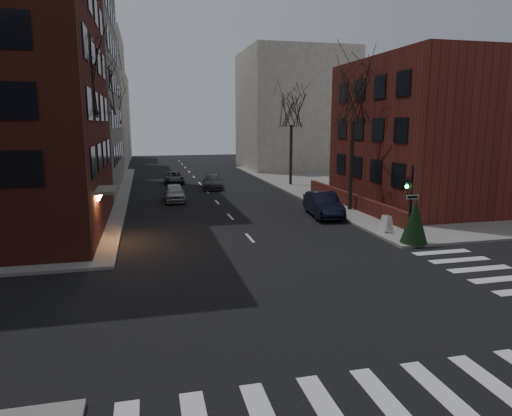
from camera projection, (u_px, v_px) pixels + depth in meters
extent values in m
plane|color=black|center=(337.00, 333.00, 13.90)|extent=(160.00, 160.00, 0.00)
cube|color=gray|center=(474.00, 182.00, 49.23)|extent=(44.00, 44.00, 0.15)
cube|color=gray|center=(5.00, 34.00, 39.90)|extent=(18.00, 18.00, 28.00)
cube|color=#5D201B|center=(440.00, 134.00, 34.84)|extent=(12.00, 14.00, 11.00)
cube|color=#5D201B|center=(350.00, 200.00, 34.08)|extent=(0.35, 16.00, 1.00)
cube|color=beige|center=(70.00, 103.00, 61.34)|extent=(14.00, 16.00, 18.00)
cube|color=beige|center=(294.00, 111.00, 63.66)|extent=(14.00, 14.00, 16.00)
cube|color=beige|center=(99.00, 119.00, 78.42)|extent=(10.00, 12.00, 14.00)
cylinder|color=black|center=(411.00, 203.00, 23.95)|extent=(0.14, 0.14, 4.00)
cylinder|color=black|center=(408.00, 238.00, 24.29)|extent=(0.44, 0.44, 0.20)
imported|color=black|center=(407.00, 187.00, 23.73)|extent=(0.16, 0.20, 1.00)
sphere|color=#19FF4C|center=(407.00, 187.00, 23.66)|extent=(0.18, 0.18, 0.18)
cube|color=white|center=(412.00, 197.00, 23.77)|extent=(0.70, 0.03, 0.22)
cylinder|color=#2D231C|center=(83.00, 176.00, 24.61)|extent=(0.28, 0.28, 6.65)
cylinder|color=#2D231C|center=(102.00, 157.00, 36.04)|extent=(0.28, 0.28, 7.00)
cylinder|color=#2D231C|center=(114.00, 151.00, 49.48)|extent=(0.28, 0.28, 6.30)
cylinder|color=#2D231C|center=(351.00, 166.00, 32.52)|extent=(0.28, 0.28, 6.30)
cylinder|color=#2D231C|center=(291.00, 155.00, 45.93)|extent=(0.28, 0.28, 5.95)
cylinder|color=black|center=(107.00, 168.00, 32.45)|extent=(0.12, 0.12, 6.00)
sphere|color=#FFA54C|center=(104.00, 124.00, 31.88)|extent=(0.36, 0.36, 0.36)
cylinder|color=black|center=(121.00, 151.00, 51.56)|extent=(0.12, 0.12, 6.00)
sphere|color=#FFA54C|center=(119.00, 123.00, 50.99)|extent=(0.36, 0.36, 0.36)
imported|color=black|center=(323.00, 205.00, 31.09)|extent=(2.31, 5.17, 1.65)
imported|color=#A3A2A7|center=(174.00, 193.00, 37.09)|extent=(1.73, 4.19, 1.42)
imported|color=#434248|center=(213.00, 182.00, 44.42)|extent=(2.40, 4.81, 1.34)
imported|color=#45454A|center=(174.00, 178.00, 48.28)|extent=(2.18, 4.46, 1.22)
cube|color=silver|center=(386.00, 224.00, 26.08)|extent=(0.48, 0.64, 0.97)
cone|color=black|center=(415.00, 221.00, 23.62)|extent=(1.53, 1.53, 2.30)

